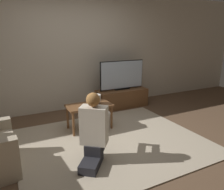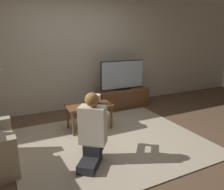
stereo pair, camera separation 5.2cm
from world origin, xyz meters
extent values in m
plane|color=brown|center=(0.00, 0.00, 0.00)|extent=(10.00, 10.00, 0.00)
cube|color=beige|center=(0.00, 1.93, 1.30)|extent=(10.00, 0.06, 2.60)
cube|color=#BCAD93|center=(0.00, 0.00, 0.01)|extent=(2.82, 2.35, 0.02)
cube|color=brown|center=(1.02, 1.48, 0.21)|extent=(1.20, 0.44, 0.42)
cube|color=black|center=(1.02, 1.48, 0.44)|extent=(0.37, 0.08, 0.04)
cube|color=black|center=(1.02, 1.49, 0.77)|extent=(1.09, 0.03, 0.64)
cube|color=silver|center=(1.02, 1.48, 0.77)|extent=(1.06, 0.04, 0.61)
cube|color=brown|center=(-0.12, 0.62, 0.44)|extent=(0.78, 0.43, 0.04)
cylinder|color=brown|center=(-0.47, 0.44, 0.21)|extent=(0.04, 0.04, 0.42)
cylinder|color=brown|center=(0.23, 0.44, 0.21)|extent=(0.04, 0.04, 0.42)
cylinder|color=brown|center=(-0.47, 0.80, 0.21)|extent=(0.04, 0.04, 0.42)
cylinder|color=brown|center=(0.23, 0.80, 0.21)|extent=(0.04, 0.04, 0.42)
cube|color=#232328|center=(-0.54, -0.51, 0.07)|extent=(0.43, 0.47, 0.11)
cube|color=#232328|center=(-0.45, -0.38, 0.20)|extent=(0.32, 0.32, 0.14)
cube|color=beige|center=(-0.45, -0.38, 0.52)|extent=(0.39, 0.37, 0.50)
sphere|color=tan|center=(-0.45, -0.38, 0.86)|extent=(0.17, 0.17, 0.17)
sphere|color=#9E6B38|center=(-0.46, -0.40, 0.87)|extent=(0.18, 0.18, 0.18)
cube|color=black|center=(-0.22, -0.09, 0.54)|extent=(0.13, 0.11, 0.04)
cylinder|color=beige|center=(-0.21, -0.25, 0.54)|extent=(0.24, 0.28, 0.07)
cylinder|color=beige|center=(-0.37, -0.12, 0.54)|extent=(0.24, 0.28, 0.07)
cylinder|color=#4C3823|center=(0.00, 0.61, 0.49)|extent=(0.10, 0.10, 0.06)
cylinder|color=silver|center=(0.00, 0.61, 0.58)|extent=(0.18, 0.18, 0.11)
camera|label=1|loc=(-1.42, -2.81, 1.63)|focal=35.00mm
camera|label=2|loc=(-1.37, -2.83, 1.63)|focal=35.00mm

